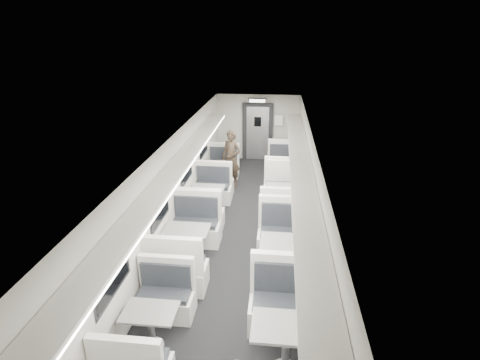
% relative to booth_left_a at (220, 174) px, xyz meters
% --- Properties ---
extents(room, '(3.24, 12.24, 2.64)m').
position_rel_booth_left_a_xyz_m(room, '(1.00, -3.30, 0.83)').
color(room, black).
rests_on(room, ground).
extents(booth_left_a, '(1.01, 2.05, 1.10)m').
position_rel_booth_left_a_xyz_m(booth_left_a, '(0.00, 0.00, 0.00)').
color(booth_left_a, silver).
rests_on(booth_left_a, room).
extents(booth_left_b, '(1.04, 2.10, 1.13)m').
position_rel_booth_left_a_xyz_m(booth_left_b, '(0.00, -1.96, 0.01)').
color(booth_left_b, silver).
rests_on(booth_left_b, room).
extents(booth_left_c, '(1.11, 2.25, 1.20)m').
position_rel_booth_left_a_xyz_m(booth_left_c, '(0.00, -4.23, 0.04)').
color(booth_left_c, silver).
rests_on(booth_left_c, room).
extents(booth_left_d, '(0.96, 1.94, 1.04)m').
position_rel_booth_left_a_xyz_m(booth_left_d, '(0.00, -6.49, -0.02)').
color(booth_left_d, silver).
rests_on(booth_left_d, room).
extents(booth_right_a, '(1.11, 2.25, 1.21)m').
position_rel_booth_left_a_xyz_m(booth_right_a, '(2.00, 0.11, 0.04)').
color(booth_right_a, silver).
rests_on(booth_right_a, room).
extents(booth_right_b, '(1.16, 2.36, 1.26)m').
position_rel_booth_left_a_xyz_m(booth_right_b, '(2.00, -1.93, 0.06)').
color(booth_right_b, silver).
rests_on(booth_right_b, room).
extents(booth_right_c, '(1.16, 2.36, 1.26)m').
position_rel_booth_left_a_xyz_m(booth_right_c, '(2.00, -4.55, 0.06)').
color(booth_right_c, silver).
rests_on(booth_right_c, room).
extents(booth_right_d, '(1.16, 2.36, 1.26)m').
position_rel_booth_left_a_xyz_m(booth_right_d, '(2.00, -6.73, 0.05)').
color(booth_right_d, silver).
rests_on(booth_right_d, room).
extents(passenger, '(0.76, 0.64, 1.76)m').
position_rel_booth_left_a_xyz_m(passenger, '(0.36, 0.02, 0.51)').
color(passenger, black).
rests_on(passenger, room).
extents(window_a, '(0.02, 1.18, 0.84)m').
position_rel_booth_left_a_xyz_m(window_a, '(-0.49, 0.10, 0.98)').
color(window_a, black).
rests_on(window_a, room).
extents(window_b, '(0.02, 1.18, 0.84)m').
position_rel_booth_left_a_xyz_m(window_b, '(-0.49, -2.10, 0.98)').
color(window_b, black).
rests_on(window_b, room).
extents(window_c, '(0.02, 1.18, 0.84)m').
position_rel_booth_left_a_xyz_m(window_c, '(-0.49, -4.30, 0.98)').
color(window_c, black).
rests_on(window_c, room).
extents(window_d, '(0.02, 1.18, 0.84)m').
position_rel_booth_left_a_xyz_m(window_d, '(-0.49, -6.50, 0.98)').
color(window_d, black).
rests_on(window_d, room).
extents(luggage_rack_left, '(0.46, 10.40, 0.09)m').
position_rel_booth_left_a_xyz_m(luggage_rack_left, '(-0.24, -3.60, 1.55)').
color(luggage_rack_left, silver).
rests_on(luggage_rack_left, room).
extents(luggage_rack_right, '(0.46, 10.40, 0.09)m').
position_rel_booth_left_a_xyz_m(luggage_rack_right, '(2.24, -3.60, 1.55)').
color(luggage_rack_right, silver).
rests_on(luggage_rack_right, room).
extents(vestibule_door, '(1.10, 0.13, 2.10)m').
position_rel_booth_left_a_xyz_m(vestibule_door, '(1.00, 2.63, 0.67)').
color(vestibule_door, black).
rests_on(vestibule_door, room).
extents(exit_sign, '(0.62, 0.12, 0.16)m').
position_rel_booth_left_a_xyz_m(exit_sign, '(1.00, 2.14, 1.91)').
color(exit_sign, black).
rests_on(exit_sign, room).
extents(wall_notice, '(0.32, 0.02, 0.40)m').
position_rel_booth_left_a_xyz_m(wall_notice, '(1.75, 2.62, 1.13)').
color(wall_notice, white).
rests_on(wall_notice, room).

